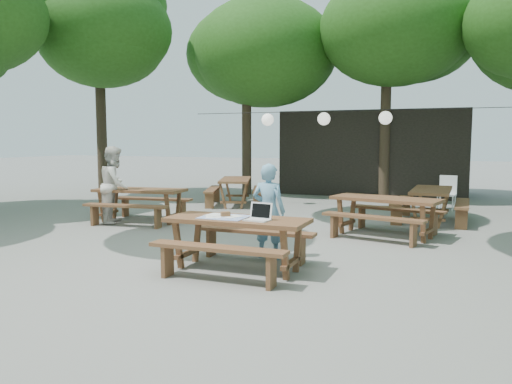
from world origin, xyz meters
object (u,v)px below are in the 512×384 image
object	(u,v)px
main_picnic_table	(238,243)
woman	(269,211)
second_person	(115,185)
plastic_chair	(446,200)
picnic_table_nw	(140,205)

from	to	relation	value
main_picnic_table	woman	xyz separation A→B (m)	(0.15, 0.86, 0.36)
woman	second_person	distance (m)	4.73
plastic_chair	woman	bearing A→B (deg)	-101.36
main_picnic_table	second_person	distance (m)	5.02
main_picnic_table	woman	size ratio (longest dim) A/B	1.35
second_person	plastic_chair	distance (m)	8.47
woman	plastic_chair	distance (m)	7.29
woman	picnic_table_nw	bearing A→B (deg)	-25.04
picnic_table_nw	woman	bearing A→B (deg)	-35.66
second_person	picnic_table_nw	bearing A→B (deg)	-82.51
second_person	main_picnic_table	bearing A→B (deg)	-146.03
main_picnic_table	second_person	size ratio (longest dim) A/B	1.17
main_picnic_table	second_person	world-z (taller)	second_person
second_person	plastic_chair	xyz separation A→B (m)	(6.81, 4.99, -0.59)
plastic_chair	main_picnic_table	bearing A→B (deg)	-100.28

